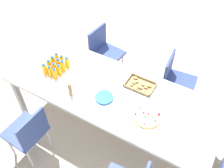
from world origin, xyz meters
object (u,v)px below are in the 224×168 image
at_px(juice_bottle_6, 53,62).
at_px(juice_bottle_5, 59,70).
at_px(party_table, 110,94).
at_px(juice_bottle_10, 62,60).
at_px(juice_bottle_2, 55,74).
at_px(snack_tray, 140,85).
at_px(juice_bottle_1, 50,71).
at_px(juice_bottle_9, 57,58).
at_px(juice_bottle_8, 63,66).
at_px(cardboard_tube, 70,89).
at_px(chair_far_left, 104,50).
at_px(plate_stack, 104,97).
at_px(chair_far_right, 175,79).
at_px(juice_bottle_7, 59,64).
at_px(juice_bottle_0, 45,69).
at_px(juice_bottle_3, 49,65).
at_px(juice_bottle_11, 67,62).
at_px(fruit_pizza, 147,116).
at_px(juice_bottle_4, 54,68).
at_px(chair_near_left, 29,132).
at_px(napkin_stack, 82,65).

bearing_deg(juice_bottle_6, juice_bottle_5, -26.06).
distance_m(party_table, juice_bottle_10, 0.75).
distance_m(juice_bottle_2, snack_tray, 1.01).
relative_size(juice_bottle_1, snack_tray, 0.44).
distance_m(juice_bottle_9, juice_bottle_10, 0.08).
xyz_separation_m(juice_bottle_8, juice_bottle_10, (-0.07, 0.08, -0.01)).
distance_m(juice_bottle_5, juice_bottle_6, 0.17).
xyz_separation_m(juice_bottle_6, juice_bottle_10, (0.07, 0.08, -0.01)).
height_order(juice_bottle_6, cardboard_tube, cardboard_tube).
bearing_deg(chair_far_left, party_table, 41.93).
bearing_deg(plate_stack, juice_bottle_2, -178.54).
bearing_deg(juice_bottle_10, snack_tray, 8.77).
bearing_deg(chair_far_right, plate_stack, -35.51).
height_order(juice_bottle_9, cardboard_tube, cardboard_tube).
xyz_separation_m(party_table, juice_bottle_7, (-0.73, 0.00, 0.13)).
bearing_deg(juice_bottle_0, juice_bottle_3, 86.94).
bearing_deg(cardboard_tube, juice_bottle_11, 131.09).
xyz_separation_m(juice_bottle_1, juice_bottle_6, (-0.07, 0.15, 0.00)).
height_order(juice_bottle_7, fruit_pizza, juice_bottle_7).
relative_size(chair_far_left, juice_bottle_5, 5.66).
xyz_separation_m(juice_bottle_0, juice_bottle_10, (0.08, 0.23, -0.01)).
distance_m(juice_bottle_1, juice_bottle_9, 0.24).
xyz_separation_m(party_table, juice_bottle_4, (-0.73, -0.08, 0.12)).
relative_size(juice_bottle_8, cardboard_tube, 0.83).
xyz_separation_m(chair_near_left, juice_bottle_11, (-0.07, 0.87, 0.32)).
bearing_deg(juice_bottle_7, juice_bottle_3, -134.93).
distance_m(juice_bottle_3, snack_tray, 1.12).
distance_m(chair_far_right, juice_bottle_5, 1.51).
bearing_deg(juice_bottle_11, juice_bottle_7, -136.93).
xyz_separation_m(juice_bottle_8, juice_bottle_9, (-0.15, 0.08, -0.00)).
bearing_deg(party_table, chair_far_left, 125.75).
distance_m(juice_bottle_3, juice_bottle_5, 0.15).
bearing_deg(cardboard_tube, napkin_stack, 110.69).
bearing_deg(plate_stack, snack_tray, 54.05).
distance_m(juice_bottle_1, juice_bottle_2, 0.07).
xyz_separation_m(juice_bottle_0, fruit_pizza, (1.33, 0.03, -0.06)).
xyz_separation_m(juice_bottle_5, juice_bottle_11, (0.00, 0.15, 0.00)).
height_order(chair_near_left, cardboard_tube, cardboard_tube).
relative_size(chair_far_right, juice_bottle_11, 5.63).
distance_m(juice_bottle_5, plate_stack, 0.66).
xyz_separation_m(juice_bottle_9, juice_bottle_10, (0.08, -0.00, -0.00)).
bearing_deg(juice_bottle_8, chair_far_left, 85.01).
xyz_separation_m(juice_bottle_2, juice_bottle_3, (-0.15, 0.08, 0.00)).
height_order(chair_far_right, snack_tray, chair_far_right).
distance_m(juice_bottle_4, juice_bottle_10, 0.16).
bearing_deg(juice_bottle_2, juice_bottle_6, 134.85).
height_order(chair_far_left, fruit_pizza, chair_far_left).
bearing_deg(juice_bottle_9, plate_stack, -14.72).
distance_m(juice_bottle_2, juice_bottle_10, 0.24).
xyz_separation_m(chair_near_left, juice_bottle_9, (-0.23, 0.87, 0.31)).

